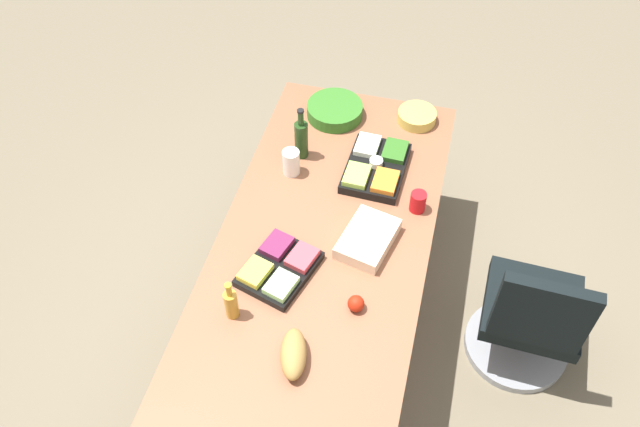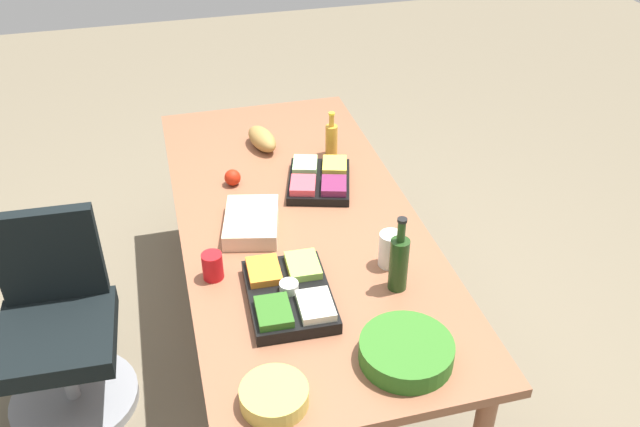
{
  "view_description": "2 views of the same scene",
  "coord_description": "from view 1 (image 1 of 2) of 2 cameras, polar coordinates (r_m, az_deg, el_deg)",
  "views": [
    {
      "loc": [
        -1.93,
        -0.47,
        3.3
      ],
      "look_at": [
        0.11,
        0.04,
        0.84
      ],
      "focal_mm": 37.43,
      "sensor_mm": 36.0,
      "label": 1
    },
    {
      "loc": [
        2.39,
        -0.52,
        2.46
      ],
      "look_at": [
        0.05,
        0.09,
        0.79
      ],
      "focal_mm": 38.43,
      "sensor_mm": 36.0,
      "label": 2
    }
  ],
  "objects": [
    {
      "name": "mayo_jar",
      "position": [
        3.48,
        -2.48,
        4.4
      ],
      "size": [
        0.11,
        0.11,
        0.15
      ],
      "primitive_type": "cylinder",
      "rotation": [
        0.0,
        0.0,
        -0.27
      ],
      "color": "white",
      "rests_on": "conference_table"
    },
    {
      "name": "apple_red",
      "position": [
        2.98,
        3.09,
        -7.7
      ],
      "size": [
        0.09,
        0.09,
        0.08
      ],
      "primitive_type": "sphere",
      "rotation": [
        0.0,
        0.0,
        0.16
      ],
      "color": "#B3220E",
      "rests_on": "conference_table"
    },
    {
      "name": "fruit_platter",
      "position": [
        3.1,
        -3.52,
        -4.63
      ],
      "size": [
        0.42,
        0.37,
        0.07
      ],
      "color": "black",
      "rests_on": "conference_table"
    },
    {
      "name": "ground_plane",
      "position": [
        3.85,
        0.24,
        -9.44
      ],
      "size": [
        10.0,
        10.0,
        0.0
      ],
      "primitive_type": "plane",
      "color": "#6F634E"
    },
    {
      "name": "veggie_tray",
      "position": [
        3.52,
        4.79,
        4.01
      ],
      "size": [
        0.43,
        0.32,
        0.09
      ],
      "color": "black",
      "rests_on": "conference_table"
    },
    {
      "name": "salad_bowl",
      "position": [
        3.84,
        1.27,
        8.81
      ],
      "size": [
        0.4,
        0.4,
        0.08
      ],
      "primitive_type": "cylinder",
      "rotation": [
        0.0,
        0.0,
        0.3
      ],
      "color": "#306B21",
      "rests_on": "conference_table"
    },
    {
      "name": "sheet_cake",
      "position": [
        3.2,
        4.1,
        -2.18
      ],
      "size": [
        0.36,
        0.29,
        0.07
      ],
      "primitive_type": "cube",
      "rotation": [
        0.0,
        0.0,
        -0.23
      ],
      "color": "beige",
      "rests_on": "conference_table"
    },
    {
      "name": "red_solo_cup",
      "position": [
        3.35,
        8.37,
        1.0
      ],
      "size": [
        0.1,
        0.1,
        0.11
      ],
      "primitive_type": "cylinder",
      "rotation": [
        0.0,
        0.0,
        -0.31
      ],
      "color": "red",
      "rests_on": "conference_table"
    },
    {
      "name": "conference_table",
      "position": [
        3.28,
        0.28,
        -3.2
      ],
      "size": [
        2.27,
        1.02,
        0.76
      ],
      "color": "brown",
      "rests_on": "ground"
    },
    {
      "name": "bread_loaf",
      "position": [
        2.83,
        -2.28,
        -11.91
      ],
      "size": [
        0.26,
        0.16,
        0.1
      ],
      "primitive_type": "ellipsoid",
      "rotation": [
        0.0,
        0.0,
        0.24
      ],
      "color": "#9F783C",
      "rests_on": "conference_table"
    },
    {
      "name": "dressing_bottle",
      "position": [
        2.94,
        -7.61,
        -7.62
      ],
      "size": [
        0.06,
        0.06,
        0.23
      ],
      "color": "#BF8A2A",
      "rests_on": "conference_table"
    },
    {
      "name": "office_chair",
      "position": [
        3.61,
        17.39,
        -8.87
      ],
      "size": [
        0.56,
        0.56,
        0.9
      ],
      "color": "gray",
      "rests_on": "ground"
    },
    {
      "name": "chip_bowl",
      "position": [
        3.84,
        8.28,
        8.2
      ],
      "size": [
        0.24,
        0.24,
        0.06
      ],
      "primitive_type": "cylinder",
      "rotation": [
        0.0,
        0.0,
        0.13
      ],
      "color": "gold",
      "rests_on": "conference_table"
    },
    {
      "name": "wine_bottle",
      "position": [
        3.54,
        -1.61,
        6.45
      ],
      "size": [
        0.09,
        0.09,
        0.32
      ],
      "color": "#1F3C17",
      "rests_on": "conference_table"
    }
  ]
}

